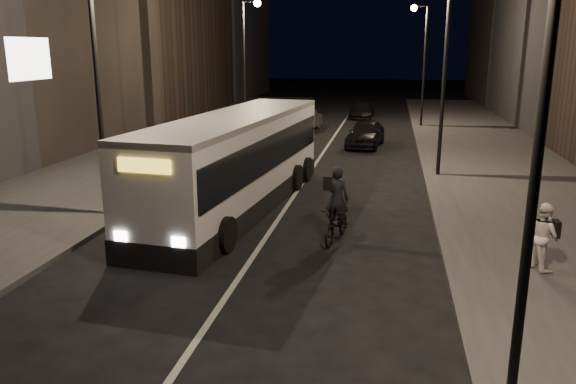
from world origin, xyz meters
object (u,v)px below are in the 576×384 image
at_px(pedestrian_woman, 544,236).
at_px(car_far, 362,110).
at_px(city_bus, 237,158).
at_px(car_near, 365,133).
at_px(streetlight_left_near, 103,51).
at_px(cyclist_on_bicycle, 337,216).
at_px(car_mid, 303,119).
at_px(streetlight_right_near, 528,56).
at_px(streetlight_left_far, 248,49).
at_px(streetlight_right_far, 421,49).
at_px(streetlight_right_mid, 439,50).

bearing_deg(pedestrian_woman, car_far, -11.38).
distance_m(city_bus, car_near, 14.09).
xyz_separation_m(city_bus, car_near, (3.78, 13.53, -1.02)).
bearing_deg(streetlight_left_near, car_far, 77.29).
height_order(cyclist_on_bicycle, car_mid, cyclist_on_bicycle).
relative_size(city_bus, pedestrian_woman, 7.33).
bearing_deg(pedestrian_woman, car_near, -6.26).
height_order(city_bus, pedestrian_woman, city_bus).
distance_m(car_near, car_mid, 7.11).
bearing_deg(streetlight_right_near, streetlight_left_far, 112.30).
bearing_deg(streetlight_left_far, city_bus, -77.17).
bearing_deg(streetlight_left_near, streetlight_right_far, 66.04).
xyz_separation_m(streetlight_left_far, pedestrian_woman, (12.64, -20.54, -4.36)).
bearing_deg(streetlight_right_far, streetlight_right_mid, -90.00).
bearing_deg(streetlight_right_mid, car_far, 101.15).
relative_size(streetlight_right_far, car_far, 1.85).
relative_size(cyclist_on_bicycle, car_far, 0.52).
bearing_deg(streetlight_left_far, car_far, 59.23).
bearing_deg(streetlight_left_far, car_near, -18.93).
relative_size(streetlight_left_far, city_bus, 0.66).
relative_size(streetlight_right_near, car_far, 1.85).
xyz_separation_m(streetlight_left_far, cyclist_on_bicycle, (7.42, -19.03, -4.60)).
relative_size(streetlight_left_near, cyclist_on_bicycle, 3.56).
bearing_deg(pedestrian_woman, streetlight_right_far, -18.10).
bearing_deg(car_far, streetlight_right_mid, -75.84).
bearing_deg(streetlight_left_near, streetlight_right_near, -36.88).
bearing_deg(streetlight_right_near, pedestrian_woman, 70.11).
relative_size(streetlight_right_far, pedestrian_woman, 4.84).
bearing_deg(streetlight_right_far, car_near, -110.60).
xyz_separation_m(cyclist_on_bicycle, car_far, (-0.89, 30.00, -0.12)).
bearing_deg(streetlight_right_far, streetlight_left_near, -113.96).
bearing_deg(car_mid, streetlight_right_near, 111.37).
height_order(streetlight_left_near, streetlight_left_far, same).
bearing_deg(streetlight_right_mid, pedestrian_woman, -79.39).
distance_m(streetlight_right_mid, city_bus, 9.94).
height_order(car_near, car_mid, car_mid).
relative_size(city_bus, car_near, 2.77).
xyz_separation_m(streetlight_right_near, car_far, (-4.13, 36.97, -4.72)).
bearing_deg(car_far, cyclist_on_bicycle, -85.29).
bearing_deg(streetlight_right_mid, streetlight_left_near, -143.12).
distance_m(pedestrian_woman, car_far, 32.10).
distance_m(streetlight_left_far, car_near, 9.12).
xyz_separation_m(cyclist_on_bicycle, pedestrian_woman, (5.22, -1.51, 0.24)).
bearing_deg(pedestrian_woman, streetlight_left_near, 56.27).
relative_size(pedestrian_woman, car_far, 0.38).
height_order(cyclist_on_bicycle, car_far, cyclist_on_bicycle).
bearing_deg(car_far, car_mid, -110.91).
relative_size(streetlight_left_near, pedestrian_woman, 4.84).
height_order(streetlight_right_mid, city_bus, streetlight_right_mid).
relative_size(streetlight_right_near, pedestrian_woman, 4.84).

